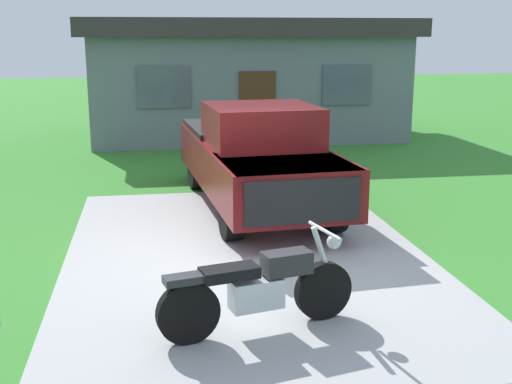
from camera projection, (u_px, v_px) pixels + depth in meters
name	position (u px, v px, depth m)	size (l,w,h in m)	color
ground_plane	(246.00, 255.00, 9.35)	(80.00, 80.00, 0.00)	#37842E
driveway_pad	(246.00, 255.00, 9.35)	(5.11, 7.77, 0.01)	#A8A8A8
motorcycle	(260.00, 288.00, 6.88)	(2.18, 0.86, 1.09)	black
pickup_truck	(255.00, 155.00, 11.79)	(2.43, 5.76, 1.90)	black
neighbor_house	(244.00, 77.00, 20.10)	(9.60, 5.60, 3.50)	slate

